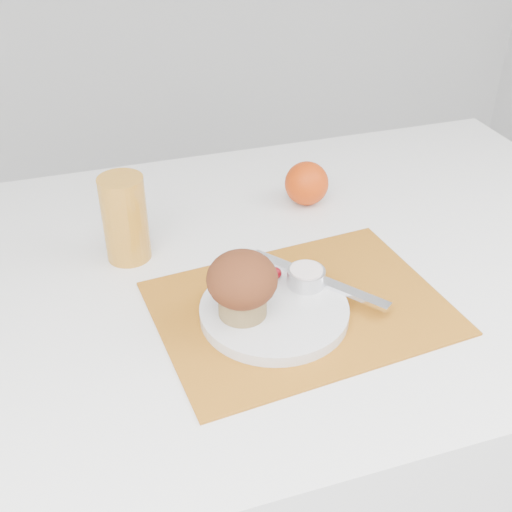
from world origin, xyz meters
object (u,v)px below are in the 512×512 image
object	(u,v)px
juice_glass	(125,219)
plate	(274,311)
orange	(307,183)
table	(283,422)
muffin	(242,284)

from	to	relation	value
juice_glass	plate	bearing A→B (deg)	-51.92
orange	juice_glass	bearing A→B (deg)	-167.09
table	orange	distance (m)	0.45
plate	juice_glass	world-z (taller)	juice_glass
orange	muffin	bearing A→B (deg)	-125.57
table	muffin	distance (m)	0.48
juice_glass	orange	bearing A→B (deg)	12.91
orange	muffin	size ratio (longest dim) A/B	0.83
muffin	plate	bearing A→B (deg)	0.54
table	plate	distance (m)	0.41
table	muffin	world-z (taller)	muffin
orange	muffin	xyz separation A→B (m)	(-0.20, -0.28, 0.03)
juice_glass	muffin	distance (m)	0.24
plate	muffin	world-z (taller)	muffin
plate	orange	world-z (taller)	orange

